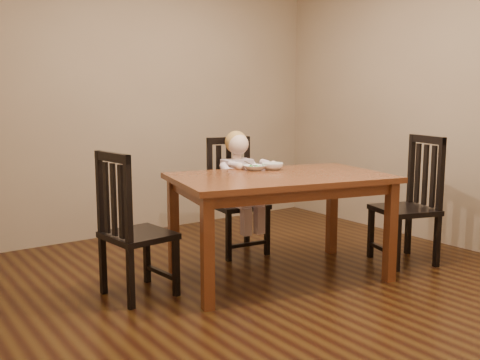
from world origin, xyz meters
TOP-DOWN VIEW (x-y plane):
  - room at (0.00, 0.00)m, footprint 4.01×4.01m
  - dining_table at (0.11, 0.05)m, footprint 1.77×1.29m
  - chair_child at (0.25, 0.82)m, footprint 0.49×0.47m
  - chair_left at (-0.97, 0.32)m, footprint 0.46×0.48m
  - chair_right at (1.26, -0.28)m, footprint 0.56×0.57m
  - toddler at (0.24, 0.77)m, footprint 0.39×0.47m
  - bowl_peas at (0.12, 0.37)m, footprint 0.19×0.19m
  - bowl_veg at (0.26, 0.31)m, footprint 0.20×0.20m
  - fork at (0.08, 0.36)m, footprint 0.05×0.11m

SIDE VIEW (x-z plane):
  - chair_left at x=-0.97m, z-range -0.02..0.99m
  - chair_child at x=0.25m, z-range -0.02..1.00m
  - chair_right at x=1.26m, z-range -0.02..1.04m
  - toddler at x=0.24m, z-range 0.35..0.94m
  - dining_table at x=0.11m, z-range 0.31..1.10m
  - bowl_peas at x=0.12m, z-range 0.80..0.84m
  - bowl_veg at x=0.26m, z-range 0.80..0.85m
  - fork at x=0.08m, z-range 0.82..0.86m
  - room at x=0.00m, z-range 0.00..2.71m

